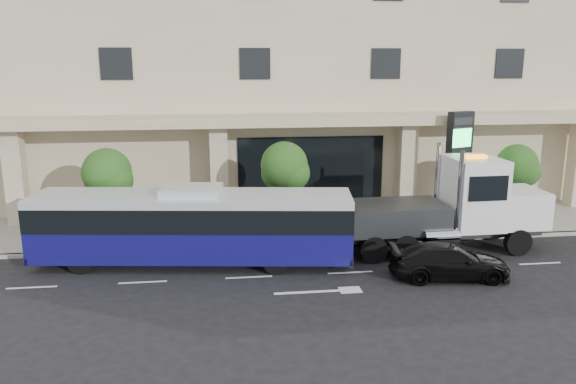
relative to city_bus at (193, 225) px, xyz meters
The scene contains 11 objects.
ground 6.37m from the city_bus, ahead, with size 120.00×120.00×0.00m, color black.
sidewalk 7.88m from the city_bus, 37.33° to the left, with size 120.00×6.00×0.15m, color gray.
curb 6.56m from the city_bus, 15.32° to the left, with size 120.00×0.30×0.15m, color gray.
convention_center 18.30m from the city_bus, 67.88° to the left, with size 60.00×17.60×20.00m.
tree_left 5.25m from the city_bus, 139.52° to the left, with size 2.27×2.20×4.22m.
tree_mid 5.54m from the city_bus, 38.16° to the left, with size 2.28×2.20×4.38m.
tree_right 16.06m from the city_bus, 11.80° to the left, with size 2.10×2.00×4.04m.
city_bus is the anchor object (origin of this frame).
tow_truck 11.14m from the city_bus, ahead, with size 10.14×2.72×4.62m.
black_sedan 10.21m from the city_bus, 16.16° to the right, with size 1.85×4.54×1.32m, color black.
signage_pylon 14.07m from the city_bus, 19.35° to the left, with size 1.46×0.96×5.53m.
Camera 1 is at (-5.05, -21.84, 8.13)m, focal length 35.00 mm.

